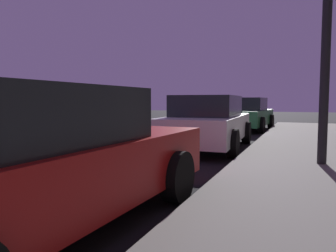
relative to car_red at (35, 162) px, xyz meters
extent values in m
cube|color=maroon|center=(0.00, 0.05, -0.14)|extent=(1.89, 4.62, 0.64)
cube|color=#1E2328|center=(-0.01, -0.14, 0.44)|extent=(1.59, 2.27, 0.56)
cylinder|color=black|center=(-0.80, 1.49, -0.38)|extent=(0.25, 0.67, 0.66)
cylinder|color=black|center=(0.92, 1.42, -0.38)|extent=(0.25, 0.67, 0.66)
cube|color=silver|center=(0.00, 6.19, -0.14)|extent=(1.94, 4.45, 0.64)
cube|color=#1E2328|center=(0.01, 6.08, 0.44)|extent=(1.63, 2.35, 0.56)
cylinder|color=black|center=(-0.94, 7.50, -0.38)|extent=(0.25, 0.67, 0.66)
cylinder|color=black|center=(0.81, 7.59, -0.38)|extent=(0.25, 0.67, 0.66)
cylinder|color=black|center=(-0.81, 4.79, -0.38)|extent=(0.25, 0.67, 0.66)
cylinder|color=black|center=(0.94, 4.88, -0.38)|extent=(0.25, 0.67, 0.66)
cube|color=#19592D|center=(0.00, 12.14, -0.14)|extent=(2.10, 4.21, 0.64)
cube|color=#1E2328|center=(0.00, 12.16, 0.44)|extent=(1.75, 1.95, 0.56)
cylinder|color=black|center=(-0.88, 13.46, -0.38)|extent=(0.26, 0.67, 0.66)
cylinder|color=black|center=(1.02, 13.36, -0.38)|extent=(0.26, 0.67, 0.66)
cylinder|color=black|center=(-1.02, 10.92, -0.38)|extent=(0.26, 0.67, 0.66)
cylinder|color=black|center=(0.88, 10.81, -0.38)|extent=(0.26, 0.67, 0.66)
cylinder|color=black|center=(2.71, 4.10, 2.11)|extent=(0.16, 0.16, 5.33)
camera|label=1|loc=(2.35, -2.33, 0.58)|focal=34.52mm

